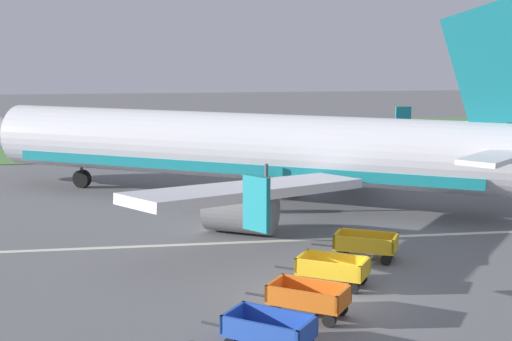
{
  "coord_description": "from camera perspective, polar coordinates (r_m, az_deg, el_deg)",
  "views": [
    {
      "loc": [
        -6.06,
        -23.54,
        8.77
      ],
      "look_at": [
        -1.1,
        10.2,
        2.8
      ],
      "focal_mm": 50.61,
      "sensor_mm": 36.0,
      "label": 1
    }
  ],
  "objects": [
    {
      "name": "baggage_cart_far_end",
      "position": [
        30.26,
        8.64,
        -5.85
      ],
      "size": [
        3.5,
        2.38,
        1.07
      ],
      "color": "gold",
      "rests_on": "ground"
    },
    {
      "name": "apron_stripe",
      "position": [
        32.84,
        2.6,
        -5.56
      ],
      "size": [
        120.0,
        0.36,
        0.01
      ],
      "primitive_type": "cube",
      "color": "silver",
      "rests_on": "ground"
    },
    {
      "name": "grass_strip",
      "position": [
        69.36,
        -3.28,
        2.67
      ],
      "size": [
        220.0,
        28.0,
        0.06
      ],
      "primitive_type": "cube",
      "color": "#518442",
      "rests_on": "ground"
    },
    {
      "name": "ground_plane",
      "position": [
        25.84,
        5.81,
        -9.96
      ],
      "size": [
        220.0,
        220.0,
        0.0
      ],
      "primitive_type": "plane",
      "color": "slate"
    },
    {
      "name": "airplane",
      "position": [
        40.27,
        -0.06,
        1.77
      ],
      "size": [
        34.47,
        28.63,
        11.34
      ],
      "color": "silver",
      "rests_on": "ground"
    },
    {
      "name": "baggage_cart_third_in_row",
      "position": [
        23.92,
        4.13,
        -10.06
      ],
      "size": [
        3.35,
        2.61,
        1.07
      ],
      "color": "orange",
      "rests_on": "ground"
    },
    {
      "name": "baggage_cart_fourth_in_row",
      "position": [
        26.9,
        6.05,
        -7.8
      ],
      "size": [
        3.4,
        2.51,
        1.07
      ],
      "color": "gold",
      "rests_on": "ground"
    },
    {
      "name": "baggage_cart_second_in_row",
      "position": [
        21.36,
        1.0,
        -12.55
      ],
      "size": [
        3.29,
        2.71,
        1.07
      ],
      "color": "#234CB2",
      "rests_on": "ground"
    }
  ]
}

